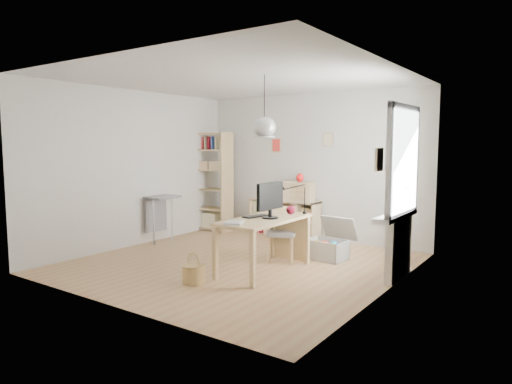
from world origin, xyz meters
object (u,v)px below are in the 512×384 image
Objects in this scene: cube_shelf at (284,221)px; storage_chest at (329,246)px; tall_bookshelf at (212,178)px; chair at (283,230)px; monitor at (270,198)px; desk at (264,225)px; drawer_chest at (297,191)px.

cube_shelf reaches higher than storage_chest.
cube_shelf is 1.91× the size of storage_chest.
storage_chest is (3.02, -0.79, -0.88)m from tall_bookshelf.
monitor is (0.18, -0.63, 0.56)m from chair.
tall_bookshelf is at bearing 171.57° from storage_chest.
drawer_chest is (-0.72, 2.19, 0.24)m from desk.
chair is 1.69m from drawer_chest.
chair is at bearing 106.73° from monitor.
cube_shelf is 2.55m from monitor.
storage_chest is at bearing 69.59° from desk.
desk is 0.75× the size of tall_bookshelf.
monitor is at bearing 31.35° from desk.
monitor is (1.09, -2.19, 0.73)m from cube_shelf.
cube_shelf is 0.70× the size of tall_bookshelf.
tall_bookshelf is (-2.59, 1.95, 0.43)m from desk.
desk reaches higher than storage_chest.
chair is (0.91, -1.56, 0.17)m from cube_shelf.
tall_bookshelf reaches higher than chair.
drawer_chest reaches higher than desk.
cube_shelf is 1.71× the size of chair.
monitor is (0.07, 0.04, 0.37)m from desk.
storage_chest is at bearing 19.74° from chair.
chair is 0.86m from monitor.
tall_bookshelf reaches higher than cube_shelf.
tall_bookshelf is at bearing 130.13° from chair.
desk is 1.83× the size of chair.
drawer_chest is at bearing 108.27° from desk.
monitor is 2.29m from drawer_chest.
tall_bookshelf is 3.50× the size of monitor.
drawer_chest is (-0.61, 1.52, 0.43)m from chair.
drawer_chest is at bearing 144.55° from storage_chest.
desk is 2.63× the size of monitor.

